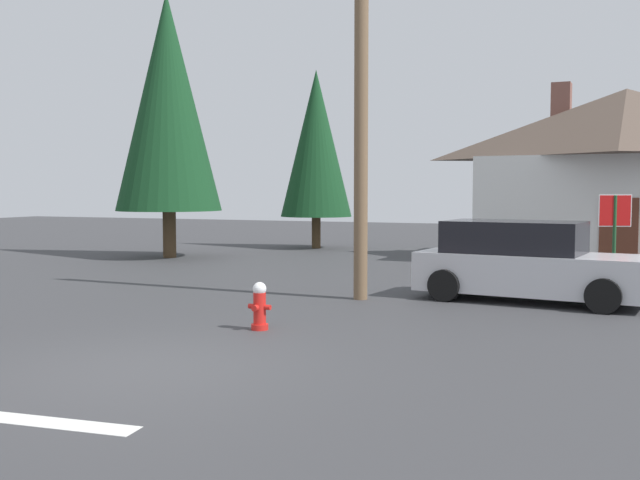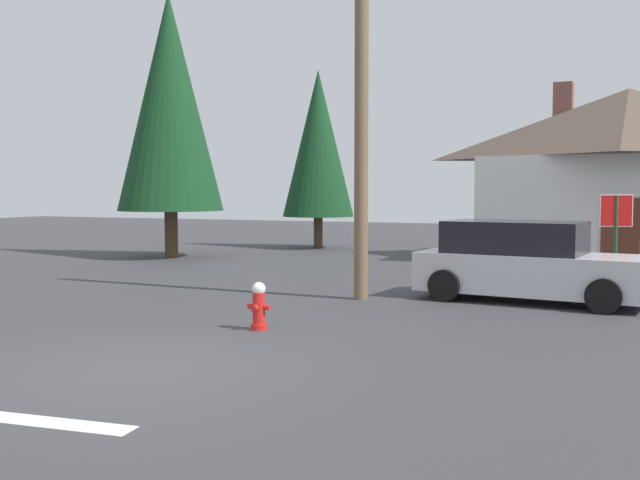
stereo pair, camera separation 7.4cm
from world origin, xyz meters
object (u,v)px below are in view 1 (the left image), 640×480
at_px(fire_hydrant, 260,306).
at_px(parked_car, 526,263).
at_px(stop_sign_far, 615,221).
at_px(utility_pole, 361,86).
at_px(house, 624,172).
at_px(pine_tree_tall_left, 316,144).
at_px(pine_tree_mid_left, 168,103).

bearing_deg(fire_hydrant, parked_car, 53.90).
relative_size(fire_hydrant, stop_sign_far, 0.36).
bearing_deg(parked_car, utility_pole, -160.84).
xyz_separation_m(utility_pole, stop_sign_far, (4.68, 4.23, -2.77)).
relative_size(house, pine_tree_tall_left, 1.33).
bearing_deg(stop_sign_far, house, 88.87).
bearing_deg(fire_hydrant, stop_sign_far, 57.50).
relative_size(stop_sign_far, pine_tree_tall_left, 0.32).
bearing_deg(utility_pole, stop_sign_far, 42.09).
xyz_separation_m(pine_tree_tall_left, pine_tree_mid_left, (-2.91, -5.39, 1.09)).
distance_m(stop_sign_far, house, 6.38).
height_order(parked_car, pine_tree_mid_left, pine_tree_mid_left).
bearing_deg(house, pine_tree_mid_left, -162.85).
distance_m(stop_sign_far, pine_tree_tall_left, 13.20).
bearing_deg(pine_tree_mid_left, parked_car, -23.42).
distance_m(utility_pole, parked_car, 4.82).
distance_m(utility_pole, pine_tree_mid_left, 10.88).
distance_m(house, pine_tree_tall_left, 10.88).
relative_size(house, pine_tree_mid_left, 1.04).
relative_size(stop_sign_far, house, 0.24).
relative_size(fire_hydrant, pine_tree_mid_left, 0.09).
height_order(house, pine_tree_mid_left, pine_tree_mid_left).
height_order(utility_pole, pine_tree_mid_left, pine_tree_mid_left).
bearing_deg(parked_car, pine_tree_tall_left, 130.59).
bearing_deg(parked_car, house, 79.83).
bearing_deg(fire_hydrant, pine_tree_tall_left, 109.93).
bearing_deg(house, fire_hydrant, -110.04).
distance_m(utility_pole, pine_tree_tall_left, 13.10).
height_order(house, parked_car, house).
relative_size(parked_car, pine_tree_tall_left, 0.68).
bearing_deg(stop_sign_far, pine_tree_tall_left, 145.03).
xyz_separation_m(house, parked_car, (-1.69, -9.41, -1.98)).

